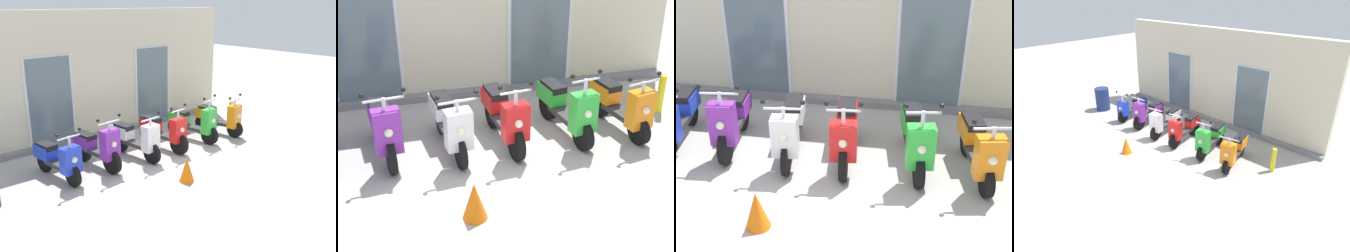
{
  "view_description": "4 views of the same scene",
  "coord_description": "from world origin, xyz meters",
  "views": [
    {
      "loc": [
        -5.38,
        -6.03,
        3.52
      ],
      "look_at": [
        0.1,
        0.44,
        0.8
      ],
      "focal_mm": 41.59,
      "sensor_mm": 36.0,
      "label": 1
    },
    {
      "loc": [
        -1.26,
        -5.65,
        4.05
      ],
      "look_at": [
        0.33,
        0.52,
        0.55
      ],
      "focal_mm": 53.32,
      "sensor_mm": 36.0,
      "label": 2
    },
    {
      "loc": [
        1.47,
        -5.09,
        4.03
      ],
      "look_at": [
        0.4,
        0.87,
        0.64
      ],
      "focal_mm": 50.79,
      "sensor_mm": 36.0,
      "label": 3
    },
    {
      "loc": [
        6.03,
        -5.3,
        4.61
      ],
      "look_at": [
        0.37,
        0.91,
        0.57
      ],
      "focal_mm": 31.29,
      "sensor_mm": 36.0,
      "label": 4
    }
  ],
  "objects": [
    {
      "name": "scooter_white",
      "position": [
        -0.44,
        0.96,
        0.49
      ],
      "size": [
        0.62,
        1.58,
        1.18
      ],
      "color": "black",
      "rests_on": "ground_plane"
    },
    {
      "name": "traffic_cone",
      "position": [
        -0.4,
        -0.74,
        0.26
      ],
      "size": [
        0.32,
        0.32,
        0.52
      ],
      "primitive_type": "cone",
      "color": "orange",
      "rests_on": "ground_plane"
    },
    {
      "name": "scooter_red",
      "position": [
        0.41,
        0.98,
        0.47
      ],
      "size": [
        0.54,
        1.6,
        1.22
      ],
      "color": "black",
      "rests_on": "ground_plane"
    },
    {
      "name": "scooter_green",
      "position": [
        1.45,
        1.0,
        0.47
      ],
      "size": [
        0.62,
        1.59,
        1.28
      ],
      "color": "black",
      "rests_on": "ground_plane"
    },
    {
      "name": "scooter_orange",
      "position": [
        2.35,
        0.91,
        0.47
      ],
      "size": [
        0.68,
        1.48,
        1.16
      ],
      "color": "black",
      "rests_on": "ground_plane"
    },
    {
      "name": "storefront_facade",
      "position": [
        0.0,
        3.07,
        1.62
      ],
      "size": [
        8.37,
        0.5,
        3.34
      ],
      "color": "beige",
      "rests_on": "ground_plane"
    },
    {
      "name": "scooter_purple",
      "position": [
        -1.41,
        1.05,
        0.48
      ],
      "size": [
        0.62,
        1.57,
        1.27
      ],
      "color": "black",
      "rests_on": "ground_plane"
    },
    {
      "name": "scooter_blue",
      "position": [
        -2.34,
        1.07,
        0.45
      ],
      "size": [
        0.59,
        1.5,
        1.16
      ],
      "color": "black",
      "rests_on": "ground_plane"
    },
    {
      "name": "ground_plane",
      "position": [
        0.0,
        0.0,
        0.0
      ],
      "size": [
        40.0,
        40.0,
        0.0
      ],
      "primitive_type": "plane",
      "color": "#A8A39E"
    }
  ]
}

